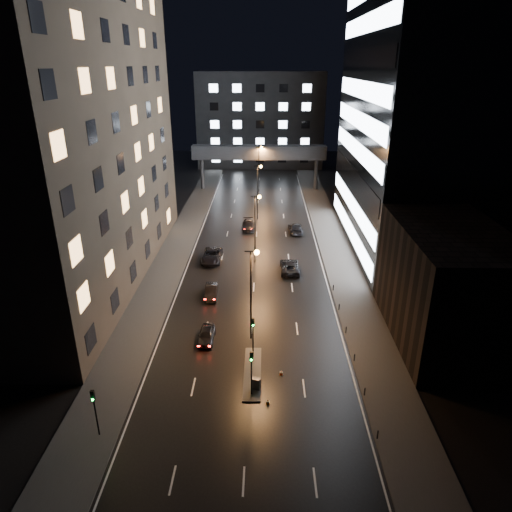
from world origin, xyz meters
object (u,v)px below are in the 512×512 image
(car_toward_a, at_px, (290,266))
(car_toward_b, at_px, (296,228))
(car_away_a, at_px, (206,335))
(car_away_d, at_px, (248,225))
(car_away_b, at_px, (211,291))
(utility_cabinet, at_px, (256,383))
(car_away_c, at_px, (212,256))

(car_toward_a, height_order, car_toward_b, car_toward_b)
(car_away_a, xyz_separation_m, car_away_d, (3.17, 34.98, 0.05))
(car_toward_a, bearing_deg, car_away_a, 60.80)
(car_away_b, xyz_separation_m, car_toward_b, (11.92, 23.67, 0.07))
(car_away_b, relative_size, utility_cabinet, 4.06)
(car_away_c, distance_m, car_toward_b, 18.14)
(car_toward_b, bearing_deg, car_away_d, -12.51)
(utility_cabinet, bearing_deg, car_away_b, 127.95)
(car_away_d, xyz_separation_m, utility_cabinet, (2.20, -42.70, -0.05))
(car_away_b, height_order, car_toward_b, car_toward_b)
(car_away_d, distance_m, car_toward_a, 18.60)
(car_away_c, distance_m, utility_cabinet, 29.54)
(car_away_b, bearing_deg, car_away_a, -90.25)
(car_away_c, relative_size, car_away_d, 1.18)
(car_away_c, height_order, utility_cabinet, car_away_c)
(car_away_c, bearing_deg, car_away_b, -82.14)
(car_away_a, distance_m, utility_cabinet, 9.41)
(car_toward_b, xyz_separation_m, utility_cabinet, (-6.00, -41.24, -0.10))
(car_away_a, bearing_deg, car_away_b, 93.47)
(car_toward_a, xyz_separation_m, car_toward_b, (1.77, 16.00, 0.02))
(car_away_c, xyz_separation_m, car_toward_b, (13.08, 12.56, -0.04))
(car_away_a, bearing_deg, car_toward_b, 71.51)
(car_away_c, relative_size, utility_cabinet, 5.57)
(car_away_b, bearing_deg, car_toward_b, 59.79)
(car_away_b, distance_m, car_toward_b, 26.51)
(car_away_a, xyz_separation_m, car_away_b, (-0.56, 9.84, 0.03))
(car_away_a, bearing_deg, utility_cabinet, -54.95)
(car_away_d, distance_m, utility_cabinet, 42.76)
(car_toward_b, relative_size, utility_cabinet, 5.10)
(car_away_d, height_order, utility_cabinet, car_away_d)
(car_toward_a, relative_size, utility_cabinet, 5.21)
(car_away_c, bearing_deg, car_away_a, -83.42)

